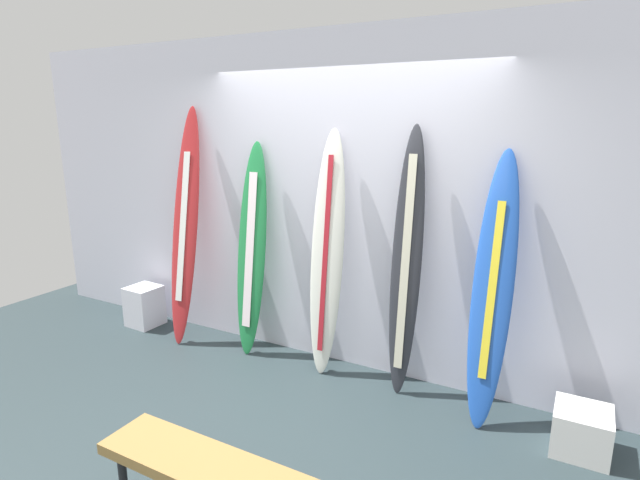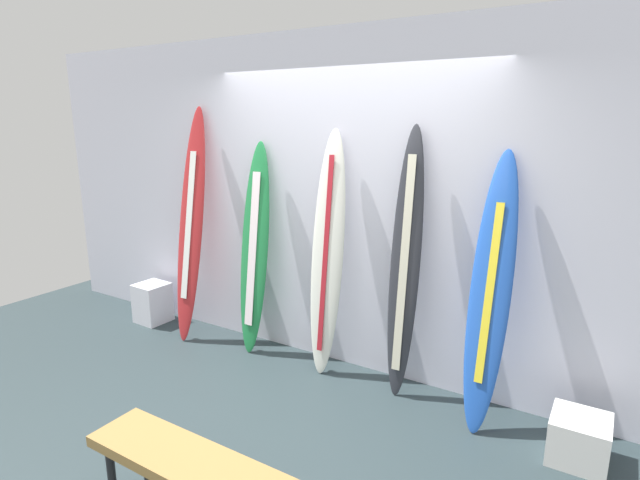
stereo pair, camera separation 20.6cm
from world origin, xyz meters
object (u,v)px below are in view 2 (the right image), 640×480
at_px(surfboard_crimson, 191,227).
at_px(surfboard_emerald, 255,251).
at_px(surfboard_charcoal, 405,265).
at_px(display_block_left, 579,439).
at_px(display_block_center, 153,303).
at_px(bench, 187,467).
at_px(surfboard_cobalt, 490,293).
at_px(surfboard_ivory, 327,256).

relative_size(surfboard_crimson, surfboard_emerald, 1.16).
height_order(surfboard_charcoal, display_block_left, surfboard_charcoal).
distance_m(display_block_center, bench, 3.05).
xyz_separation_m(surfboard_emerald, display_block_center, (-1.35, -0.07, -0.74)).
bearing_deg(surfboard_charcoal, bench, -100.46).
height_order(surfboard_crimson, surfboard_cobalt, surfboard_crimson).
xyz_separation_m(surfboard_ivory, display_block_center, (-2.10, -0.08, -0.80)).
bearing_deg(surfboard_cobalt, surfboard_charcoal, 172.91).
bearing_deg(display_block_left, surfboard_charcoal, 170.58).
xyz_separation_m(surfboard_ivory, surfboard_cobalt, (1.33, -0.08, -0.05)).
bearing_deg(display_block_center, surfboard_ivory, 2.07).
bearing_deg(bench, surfboard_charcoal, 79.54).
relative_size(surfboard_crimson, surfboard_ivory, 1.09).
height_order(surfboard_crimson, bench, surfboard_crimson).
bearing_deg(surfboard_cobalt, surfboard_ivory, 176.56).
height_order(surfboard_crimson, surfboard_emerald, surfboard_crimson).
bearing_deg(surfboard_crimson, surfboard_charcoal, 2.03).
distance_m(surfboard_ivory, display_block_center, 2.25).
distance_m(surfboard_emerald, bench, 2.26).
xyz_separation_m(surfboard_cobalt, bench, (-1.00, -1.83, -0.55)).
xyz_separation_m(surfboard_crimson, surfboard_cobalt, (2.79, -0.00, -0.14)).
bearing_deg(surfboard_charcoal, surfboard_cobalt, -7.09).
bearing_deg(display_block_center, surfboard_cobalt, -0.07).
bearing_deg(surfboard_crimson, surfboard_emerald, 5.44).
distance_m(surfboard_cobalt, display_block_center, 3.51).
height_order(surfboard_crimson, surfboard_charcoal, surfboard_crimson).
xyz_separation_m(surfboard_cobalt, display_block_center, (-3.43, 0.00, -0.75)).
bearing_deg(bench, surfboard_ivory, 99.62).
bearing_deg(bench, surfboard_cobalt, 61.32).
relative_size(surfboard_crimson, display_block_center, 5.38).
distance_m(surfboard_emerald, display_block_center, 1.54).
distance_m(surfboard_charcoal, display_block_left, 1.58).
distance_m(surfboard_emerald, display_block_left, 2.84).
height_order(surfboard_ivory, surfboard_cobalt, surfboard_ivory).
bearing_deg(display_block_left, surfboard_crimson, 177.71).
xyz_separation_m(display_block_left, bench, (-1.64, -1.70, 0.26)).
relative_size(surfboard_emerald, surfboard_cobalt, 1.00).
bearing_deg(surfboard_ivory, surfboard_emerald, -179.44).
bearing_deg(surfboard_emerald, display_block_center, -177.08).
xyz_separation_m(surfboard_charcoal, surfboard_cobalt, (0.65, -0.08, -0.08)).
bearing_deg(surfboard_ivory, surfboard_cobalt, -3.44).
distance_m(surfboard_cobalt, bench, 2.16).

